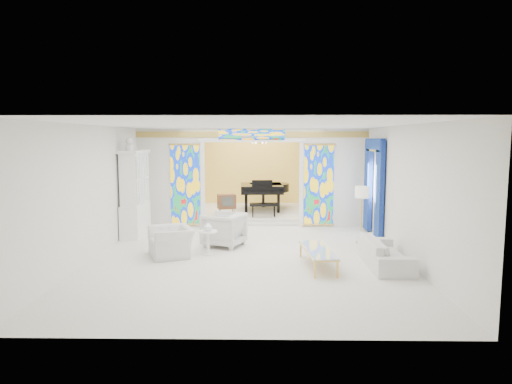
{
  "coord_description": "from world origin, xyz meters",
  "views": [
    {
      "loc": [
        0.35,
        -11.89,
        2.71
      ],
      "look_at": [
        0.15,
        0.2,
        1.28
      ],
      "focal_mm": 32.0,
      "sensor_mm": 36.0,
      "label": 1
    }
  ],
  "objects_px": {
    "china_cabinet": "(135,194)",
    "armchair_right": "(224,230)",
    "tv_console": "(227,202)",
    "armchair_left": "(171,242)",
    "coffee_table": "(318,250)",
    "grand_piano": "(265,188)",
    "sofa": "(385,252)"
  },
  "relations": [
    {
      "from": "sofa",
      "to": "coffee_table",
      "type": "xyz_separation_m",
      "value": [
        -1.45,
        -0.09,
        0.06
      ]
    },
    {
      "from": "china_cabinet",
      "to": "armchair_right",
      "type": "distance_m",
      "value": 2.94
    },
    {
      "from": "armchair_right",
      "to": "coffee_table",
      "type": "xyz_separation_m",
      "value": [
        2.15,
        -1.82,
        -0.07
      ]
    },
    {
      "from": "china_cabinet",
      "to": "armchair_right",
      "type": "bearing_deg",
      "value": -25.56
    },
    {
      "from": "armchair_left",
      "to": "grand_piano",
      "type": "relative_size",
      "value": 0.37
    },
    {
      "from": "china_cabinet",
      "to": "coffee_table",
      "type": "relative_size",
      "value": 1.54
    },
    {
      "from": "armchair_right",
      "to": "sofa",
      "type": "xyz_separation_m",
      "value": [
        3.6,
        -1.73,
        -0.13
      ]
    },
    {
      "from": "armchair_left",
      "to": "grand_piano",
      "type": "height_order",
      "value": "grand_piano"
    },
    {
      "from": "china_cabinet",
      "to": "coffee_table",
      "type": "distance_m",
      "value": 5.68
    },
    {
      "from": "armchair_right",
      "to": "tv_console",
      "type": "relative_size",
      "value": 1.38
    },
    {
      "from": "armchair_left",
      "to": "tv_console",
      "type": "relative_size",
      "value": 1.53
    },
    {
      "from": "china_cabinet",
      "to": "sofa",
      "type": "xyz_separation_m",
      "value": [
        6.17,
        -2.96,
        -0.88
      ]
    },
    {
      "from": "china_cabinet",
      "to": "tv_console",
      "type": "xyz_separation_m",
      "value": [
        2.34,
        2.48,
        -0.55
      ]
    },
    {
      "from": "armchair_left",
      "to": "sofa",
      "type": "relative_size",
      "value": 0.52
    },
    {
      "from": "china_cabinet",
      "to": "tv_console",
      "type": "height_order",
      "value": "china_cabinet"
    },
    {
      "from": "tv_console",
      "to": "armchair_right",
      "type": "bearing_deg",
      "value": -101.3
    },
    {
      "from": "china_cabinet",
      "to": "tv_console",
      "type": "bearing_deg",
      "value": 46.58
    },
    {
      "from": "armchair_right",
      "to": "tv_console",
      "type": "bearing_deg",
      "value": -155.18
    },
    {
      "from": "china_cabinet",
      "to": "sofa",
      "type": "height_order",
      "value": "china_cabinet"
    },
    {
      "from": "grand_piano",
      "to": "coffee_table",
      "type": "bearing_deg",
      "value": -83.82
    },
    {
      "from": "armchair_right",
      "to": "sofa",
      "type": "bearing_deg",
      "value": 85.68
    },
    {
      "from": "sofa",
      "to": "grand_piano",
      "type": "height_order",
      "value": "grand_piano"
    },
    {
      "from": "coffee_table",
      "to": "tv_console",
      "type": "xyz_separation_m",
      "value": [
        -2.37,
        5.53,
        0.27
      ]
    },
    {
      "from": "china_cabinet",
      "to": "coffee_table",
      "type": "bearing_deg",
      "value": -32.9
    },
    {
      "from": "armchair_left",
      "to": "coffee_table",
      "type": "bearing_deg",
      "value": 52.5
    },
    {
      "from": "china_cabinet",
      "to": "grand_piano",
      "type": "height_order",
      "value": "china_cabinet"
    },
    {
      "from": "china_cabinet",
      "to": "armchair_left",
      "type": "bearing_deg",
      "value": -56.95
    },
    {
      "from": "sofa",
      "to": "armchair_right",
      "type": "bearing_deg",
      "value": 64.43
    },
    {
      "from": "armchair_left",
      "to": "coffee_table",
      "type": "relative_size",
      "value": 0.59
    },
    {
      "from": "coffee_table",
      "to": "grand_piano",
      "type": "bearing_deg",
      "value": 99.24
    },
    {
      "from": "armchair_left",
      "to": "armchair_right",
      "type": "height_order",
      "value": "armchair_right"
    },
    {
      "from": "china_cabinet",
      "to": "grand_piano",
      "type": "xyz_separation_m",
      "value": [
        3.62,
        3.67,
        -0.24
      ]
    }
  ]
}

